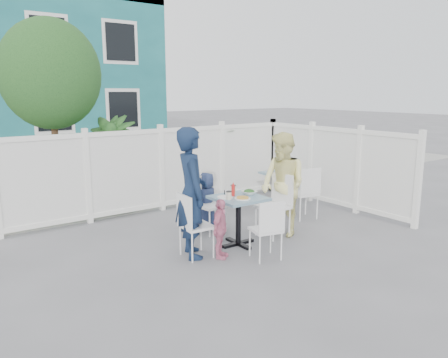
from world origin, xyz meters
TOP-DOWN VIEW (x-y plane):
  - ground at (0.00, 0.00)m, footprint 80.00×80.00m
  - near_sidewalk at (0.00, 3.80)m, footprint 24.00×2.60m
  - street at (0.00, 7.50)m, footprint 24.00×5.00m
  - far_sidewalk at (0.00, 10.60)m, footprint 24.00×1.60m
  - building at (-0.50, 14.00)m, footprint 11.00×6.00m
  - fence_back at (0.10, 2.40)m, footprint 5.86×0.08m
  - fence_right at (3.00, 0.60)m, footprint 0.08×3.66m
  - tree at (-1.60, 3.30)m, footprint 1.80×1.62m
  - potted_shrub_a at (-0.66, 3.10)m, footprint 1.45×1.45m
  - potted_shrub_b at (1.53, 3.00)m, footprint 1.68×1.57m
  - main_table at (0.07, -0.06)m, footprint 0.73×0.73m
  - spare_table at (2.11, 1.14)m, footprint 0.75×0.75m
  - chair_left at (-0.77, -0.08)m, footprint 0.43×0.44m
  - chair_right at (0.86, -0.05)m, footprint 0.46×0.48m
  - chair_back at (0.08, 0.77)m, footprint 0.46×0.45m
  - chair_near at (0.03, -0.78)m, footprint 0.47×0.46m
  - chair_spare at (1.90, 0.29)m, footprint 0.51×0.49m
  - man at (-0.72, -0.01)m, footprint 0.63×0.77m
  - woman at (0.96, -0.07)m, footprint 0.69×0.86m
  - boy at (0.13, 0.87)m, footprint 0.54×0.43m
  - toddler at (-0.46, -0.33)m, footprint 0.52×0.47m
  - plate_main at (0.04, -0.20)m, footprint 0.24×0.24m
  - plate_side at (-0.12, 0.02)m, footprint 0.24×0.24m
  - salad_bowl at (0.30, -0.03)m, footprint 0.23×0.23m
  - coffee_cup_a at (-0.14, -0.10)m, footprint 0.08×0.08m
  - coffee_cup_b at (0.14, 0.16)m, footprint 0.08×0.08m
  - ketchup_bottle at (0.04, 0.03)m, footprint 0.05×0.05m
  - salt_shaker at (0.02, 0.19)m, footprint 0.03×0.03m
  - pepper_shaker at (0.01, 0.19)m, footprint 0.03×0.03m

SIDE VIEW (x-z plane):
  - ground at x=0.00m, z-range 0.00..0.00m
  - street at x=0.00m, z-range 0.00..0.01m
  - near_sidewalk at x=0.00m, z-range 0.00..0.01m
  - far_sidewalk at x=0.00m, z-range 0.00..0.01m
  - toddler at x=-0.46m, z-range 0.00..0.85m
  - boy at x=0.13m, z-range 0.00..0.97m
  - chair_near at x=0.03m, z-range 0.07..0.92m
  - chair_left at x=-0.77m, z-range 0.07..0.99m
  - chair_back at x=0.08m, z-range 0.08..1.01m
  - spare_table at x=2.11m, z-range 0.20..0.91m
  - chair_spare at x=1.90m, z-range 0.08..1.04m
  - main_table at x=0.07m, z-range 0.21..0.96m
  - chair_right at x=0.86m, z-range 0.08..1.08m
  - potted_shrub_b at x=1.53m, z-range 0.00..1.49m
  - plate_main at x=0.04m, z-range 0.75..0.77m
  - plate_side at x=-0.12m, z-range 0.75..0.77m
  - salad_bowl at x=0.30m, z-range 0.75..0.81m
  - fence_right at x=3.00m, z-range -0.02..1.58m
  - fence_back at x=0.10m, z-range -0.02..1.58m
  - pepper_shaker at x=0.01m, z-range 0.75..0.82m
  - salt_shaker at x=0.02m, z-range 0.75..0.82m
  - coffee_cup_a at x=-0.14m, z-range 0.75..0.87m
  - coffee_cup_b at x=0.14m, z-range 0.75..0.88m
  - woman at x=0.96m, z-range 0.00..1.67m
  - ketchup_bottle at x=0.04m, z-range 0.75..0.92m
  - man at x=-0.72m, z-range 0.00..1.83m
  - potted_shrub_a at x=-0.66m, z-range 0.00..1.84m
  - tree at x=-1.60m, z-range 0.80..4.39m
  - building at x=-0.50m, z-range 0.00..6.00m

